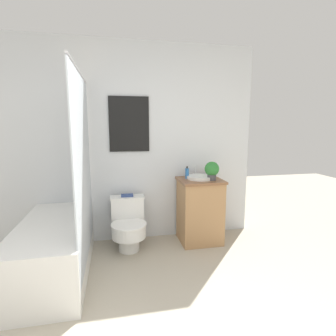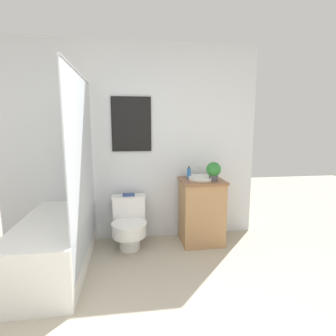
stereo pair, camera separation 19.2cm
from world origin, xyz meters
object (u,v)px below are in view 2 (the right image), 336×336
(soap_bottle, at_px, (189,173))
(book_on_tank, at_px, (129,195))
(sink, at_px, (202,178))
(toilet, at_px, (129,223))
(potted_plant, at_px, (213,170))

(soap_bottle, relative_size, book_on_tank, 1.07)
(sink, bearing_deg, toilet, -177.45)
(sink, height_order, book_on_tank, sink)
(sink, distance_m, soap_bottle, 0.17)
(toilet, xyz_separation_m, soap_bottle, (0.76, 0.09, 0.58))
(soap_bottle, distance_m, potted_plant, 0.32)
(soap_bottle, bearing_deg, book_on_tank, 176.85)
(sink, xyz_separation_m, book_on_tank, (-0.91, 0.10, -0.21))
(toilet, height_order, soap_bottle, soap_bottle)
(toilet, relative_size, book_on_tank, 4.19)
(soap_bottle, bearing_deg, toilet, -172.91)
(sink, height_order, potted_plant, potted_plant)
(toilet, distance_m, sink, 1.05)
(toilet, relative_size, potted_plant, 2.66)
(potted_plant, height_order, book_on_tank, potted_plant)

